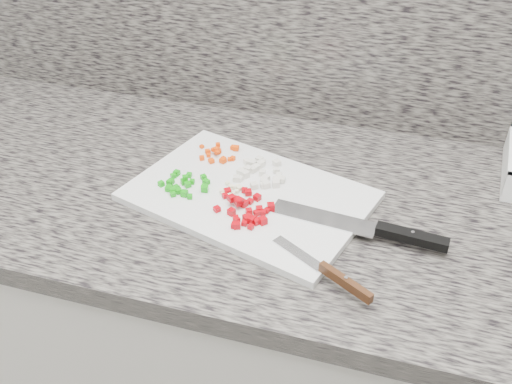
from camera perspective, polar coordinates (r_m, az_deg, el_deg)
cabinet at (r=1.38m, az=3.75°, el=-16.36°), size 3.92×0.62×0.86m
countertop at (r=1.06m, az=4.69°, el=-1.40°), size 3.96×0.64×0.04m
cutting_board at (r=1.04m, az=-0.74°, el=-0.39°), size 0.48×0.38×0.01m
carrot_pile at (r=1.14m, az=-3.69°, el=3.91°), size 0.09×0.07×0.02m
onion_pile at (r=1.08m, az=0.44°, el=1.89°), size 0.10×0.10×0.01m
green_pepper_pile at (r=1.06m, az=-7.27°, el=0.71°), size 0.10×0.08×0.02m
red_pepper_pile at (r=0.99m, az=-1.03°, el=-1.74°), size 0.10×0.11×0.02m
garlic_pile at (r=1.04m, az=-2.46°, el=0.12°), size 0.04×0.05×0.01m
chef_knife at (r=0.97m, az=12.33°, el=-3.73°), size 0.30×0.06×0.02m
paring_knife at (r=0.87m, az=7.68°, el=-8.17°), size 0.17×0.11×0.02m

